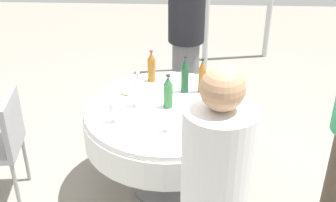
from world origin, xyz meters
TOP-DOWN VIEW (x-y plane):
  - ground_plane at (0.00, 0.00)m, footprint 10.00×10.00m
  - dining_table at (0.00, 0.00)m, footprint 1.25×1.25m
  - bottle_green_left at (0.01, 0.00)m, footprint 0.07×0.07m
  - bottle_amber_right at (0.42, 0.15)m, footprint 0.06×0.06m
  - bottle_clear_east at (0.01, 0.21)m, footprint 0.07×0.07m
  - bottle_dark_green_south at (0.25, -0.12)m, footprint 0.06×0.06m
  - bottle_amber_front at (0.26, -0.25)m, footprint 0.06×0.06m
  - wine_glass_south at (-0.32, -0.01)m, footprint 0.06×0.06m
  - wine_glass_front at (-0.22, 0.36)m, footprint 0.07×0.07m
  - plate_rear at (0.06, -0.20)m, footprint 0.26×0.26m
  - plate_north at (0.18, 0.33)m, footprint 0.24×0.24m
  - fork_right at (-0.46, 0.15)m, footprint 0.18×0.04m
  - knife_east at (-0.26, -0.37)m, footprint 0.18×0.06m
  - folded_napkin at (0.07, -0.46)m, footprint 0.14×0.14m
  - person_right at (1.12, -0.12)m, footprint 0.34×0.34m
  - chair_far at (-0.15, 1.22)m, footprint 0.45×0.45m

SIDE VIEW (x-z plane):
  - ground_plane at x=0.00m, z-range 0.00..0.00m
  - chair_far at x=-0.15m, z-range 0.08..0.95m
  - dining_table at x=0.00m, z-range 0.22..0.96m
  - fork_right at x=-0.46m, z-range 0.74..0.74m
  - knife_east at x=-0.26m, z-range 0.74..0.74m
  - plate_north at x=0.18m, z-range 0.73..0.77m
  - plate_rear at x=0.06m, z-range 0.73..0.77m
  - folded_napkin at x=0.07m, z-range 0.74..0.76m
  - person_right at x=1.12m, z-range 0.03..1.60m
  - wine_glass_south at x=-0.32m, z-range 0.77..0.91m
  - wine_glass_front at x=-0.22m, z-range 0.77..0.92m
  - bottle_green_left at x=0.01m, z-range 0.73..0.99m
  - bottle_amber_right at x=0.42m, z-range 0.73..1.00m
  - bottle_clear_east at x=0.01m, z-range 0.73..1.01m
  - bottle_amber_front at x=0.26m, z-range 0.73..1.01m
  - bottle_dark_green_south at x=0.25m, z-range 0.73..1.03m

